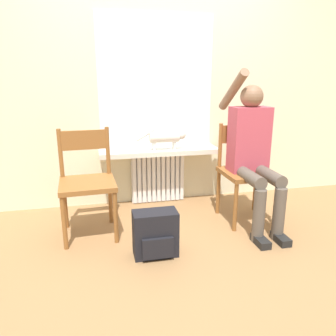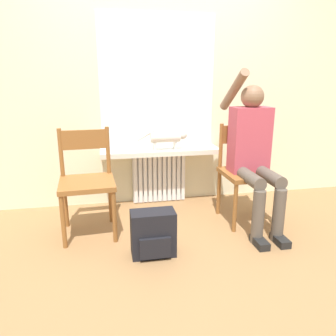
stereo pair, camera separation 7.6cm
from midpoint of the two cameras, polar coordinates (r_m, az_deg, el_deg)
ground_plane at (r=2.60m, az=2.37°, el=-14.81°), size 12.00×12.00×0.00m
wall_with_window at (r=3.44m, az=-2.85°, el=16.21°), size 7.00×0.06×2.70m
radiator at (r=3.52m, az=-2.40°, el=-1.54°), size 0.57×0.08×0.55m
windowsill at (r=3.35m, az=-2.17°, el=2.91°), size 1.21×0.28×0.05m
window_glass at (r=3.41m, az=-2.72°, el=14.61°), size 1.16×0.01×1.31m
chair_left at (r=2.83m, az=-14.68°, el=-2.10°), size 0.47×0.47×0.90m
chair_right at (r=3.12m, az=12.71°, el=-0.35°), size 0.46×0.46×0.90m
person at (r=2.97m, az=13.90°, el=3.28°), size 0.36×0.99×1.38m
cat at (r=3.28m, az=-0.88°, el=5.40°), size 0.51×0.11×0.22m
backpack at (r=2.52m, az=-3.09°, el=-11.43°), size 0.33×0.21×0.35m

